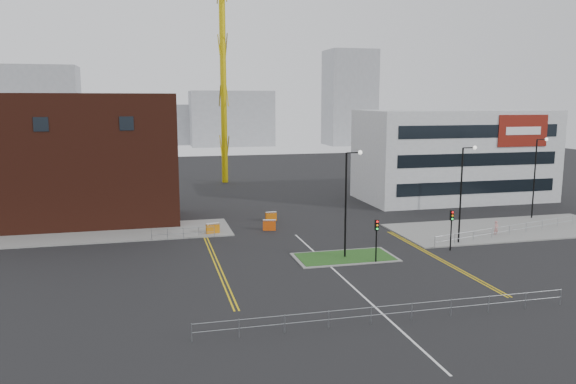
# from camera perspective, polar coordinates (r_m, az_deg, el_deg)

# --- Properties ---
(ground) EXTENTS (200.00, 200.00, 0.00)m
(ground) POSITION_cam_1_polar(r_m,az_deg,el_deg) (40.70, 6.94, -9.85)
(ground) COLOR black
(ground) RESTS_ON ground
(pavement_left) EXTENTS (28.00, 8.00, 0.12)m
(pavement_left) POSITION_cam_1_polar(r_m,az_deg,el_deg) (59.68, -19.49, -4.06)
(pavement_left) COLOR slate
(pavement_left) RESTS_ON ground
(pavement_right) EXTENTS (24.00, 10.00, 0.12)m
(pavement_right) POSITION_cam_1_polar(r_m,az_deg,el_deg) (62.85, 21.34, -3.51)
(pavement_right) COLOR slate
(pavement_right) RESTS_ON ground
(island_kerb) EXTENTS (8.60, 4.60, 0.08)m
(island_kerb) POSITION_cam_1_polar(r_m,az_deg,el_deg) (48.51, 5.79, -6.62)
(island_kerb) COLOR slate
(island_kerb) RESTS_ON ground
(grass_island) EXTENTS (8.00, 4.00, 0.12)m
(grass_island) POSITION_cam_1_polar(r_m,az_deg,el_deg) (48.50, 5.79, -6.59)
(grass_island) COLOR #1B4416
(grass_island) RESTS_ON ground
(brick_building) EXTENTS (24.20, 10.07, 14.24)m
(brick_building) POSITION_cam_1_polar(r_m,az_deg,el_deg) (64.84, -21.94, 2.92)
(brick_building) COLOR #471C11
(brick_building) RESTS_ON ground
(office_block) EXTENTS (25.00, 12.20, 12.00)m
(office_block) POSITION_cam_1_polar(r_m,az_deg,el_deg) (79.04, 16.49, 3.62)
(office_block) COLOR #B7B9BC
(office_block) RESTS_ON ground
(tower_crane) EXTENTS (51.90, 12.73, 41.88)m
(tower_crane) POSITION_cam_1_polar(r_m,az_deg,el_deg) (92.59, -3.15, 18.87)
(tower_crane) COLOR #BFA40B
(tower_crane) RESTS_ON ground
(streetlamp_island) EXTENTS (1.46, 0.36, 9.18)m
(streetlamp_island) POSITION_cam_1_polar(r_m,az_deg,el_deg) (47.39, 6.14, -0.33)
(streetlamp_island) COLOR black
(streetlamp_island) RESTS_ON ground
(streetlamp_right_near) EXTENTS (1.46, 0.36, 9.18)m
(streetlamp_right_near) POSITION_cam_1_polar(r_m,az_deg,el_deg) (54.37, 17.38, 0.53)
(streetlamp_right_near) COLOR black
(streetlamp_right_near) RESTS_ON ground
(streetlamp_right_far) EXTENTS (1.46, 0.36, 9.18)m
(streetlamp_right_far) POSITION_cam_1_polar(r_m,az_deg,el_deg) (68.82, 23.93, 1.92)
(streetlamp_right_far) COLOR black
(streetlamp_right_far) RESTS_ON ground
(traffic_light_island) EXTENTS (0.28, 0.33, 3.65)m
(traffic_light_island) POSITION_cam_1_polar(r_m,az_deg,el_deg) (46.76, 8.99, -4.09)
(traffic_light_island) COLOR black
(traffic_light_island) RESTS_ON ground
(traffic_light_right) EXTENTS (0.28, 0.33, 3.65)m
(traffic_light_right) POSITION_cam_1_polar(r_m,az_deg,el_deg) (52.04, 16.28, -2.98)
(traffic_light_right) COLOR black
(traffic_light_right) RESTS_ON ground
(railing_front) EXTENTS (24.05, 0.05, 1.10)m
(railing_front) POSITION_cam_1_polar(r_m,az_deg,el_deg) (35.24, 10.49, -11.67)
(railing_front) COLOR gray
(railing_front) RESTS_ON ground
(railing_left) EXTENTS (6.05, 0.05, 1.10)m
(railing_left) POSITION_cam_1_polar(r_m,az_deg,el_deg) (55.39, -10.60, -3.96)
(railing_left) COLOR gray
(railing_left) RESTS_ON ground
(railing_right) EXTENTS (19.05, 5.05, 1.10)m
(railing_right) POSITION_cam_1_polar(r_m,az_deg,el_deg) (59.86, 21.58, -3.44)
(railing_right) COLOR gray
(railing_right) RESTS_ON ground
(centre_line) EXTENTS (0.15, 30.00, 0.01)m
(centre_line) POSITION_cam_1_polar(r_m,az_deg,el_deg) (42.47, 5.97, -9.00)
(centre_line) COLOR silver
(centre_line) RESTS_ON ground
(yellow_left_a) EXTENTS (0.12, 24.00, 0.01)m
(yellow_left_a) POSITION_cam_1_polar(r_m,az_deg,el_deg) (48.01, -7.59, -6.86)
(yellow_left_a) COLOR gold
(yellow_left_a) RESTS_ON ground
(yellow_left_b) EXTENTS (0.12, 24.00, 0.01)m
(yellow_left_b) POSITION_cam_1_polar(r_m,az_deg,el_deg) (48.04, -7.23, -6.84)
(yellow_left_b) COLOR gold
(yellow_left_b) RESTS_ON ground
(yellow_right_a) EXTENTS (0.12, 20.00, 0.01)m
(yellow_right_a) POSITION_cam_1_polar(r_m,az_deg,el_deg) (49.77, 14.79, -6.51)
(yellow_right_a) COLOR gold
(yellow_right_a) RESTS_ON ground
(yellow_right_b) EXTENTS (0.12, 20.00, 0.01)m
(yellow_right_b) POSITION_cam_1_polar(r_m,az_deg,el_deg) (49.91, 15.09, -6.48)
(yellow_right_b) COLOR gold
(yellow_right_b) RESTS_ON ground
(skyline_a) EXTENTS (18.00, 12.00, 22.00)m
(skyline_a) POSITION_cam_1_polar(r_m,az_deg,el_deg) (158.06, -23.65, 7.70)
(skyline_a) COLOR gray
(skyline_a) RESTS_ON ground
(skyline_b) EXTENTS (24.00, 12.00, 16.00)m
(skyline_b) POSITION_cam_1_polar(r_m,az_deg,el_deg) (167.67, -5.77, 7.44)
(skyline_b) COLOR gray
(skyline_b) RESTS_ON ground
(skyline_c) EXTENTS (14.00, 12.00, 28.00)m
(skyline_c) POSITION_cam_1_polar(r_m,az_deg,el_deg) (171.31, 6.27, 9.48)
(skyline_c) COLOR gray
(skyline_c) RESTS_ON ground
(skyline_d) EXTENTS (30.00, 12.00, 12.00)m
(skyline_d) POSITION_cam_1_polar(r_m,az_deg,el_deg) (176.12, -12.08, 6.72)
(skyline_d) COLOR gray
(skyline_d) RESTS_ON ground
(pedestrian) EXTENTS (0.64, 0.52, 1.54)m
(pedestrian) POSITION_cam_1_polar(r_m,az_deg,el_deg) (59.33, 20.39, -3.49)
(pedestrian) COLOR tan
(pedestrian) RESTS_ON ground
(barrier_left) EXTENTS (1.39, 0.66, 1.13)m
(barrier_left) POSITION_cam_1_polar(r_m,az_deg,el_deg) (56.92, -7.65, -3.67)
(barrier_left) COLOR #C76E0B
(barrier_left) RESTS_ON ground
(barrier_mid) EXTENTS (1.38, 0.74, 1.10)m
(barrier_mid) POSITION_cam_1_polar(r_m,az_deg,el_deg) (58.13, -1.91, -3.33)
(barrier_mid) COLOR #D5490B
(barrier_mid) RESTS_ON ground
(barrier_right) EXTENTS (1.26, 0.53, 1.03)m
(barrier_right) POSITION_cam_1_polar(r_m,az_deg,el_deg) (62.55, -1.74, -2.46)
(barrier_right) COLOR #C85D0B
(barrier_right) RESTS_ON ground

